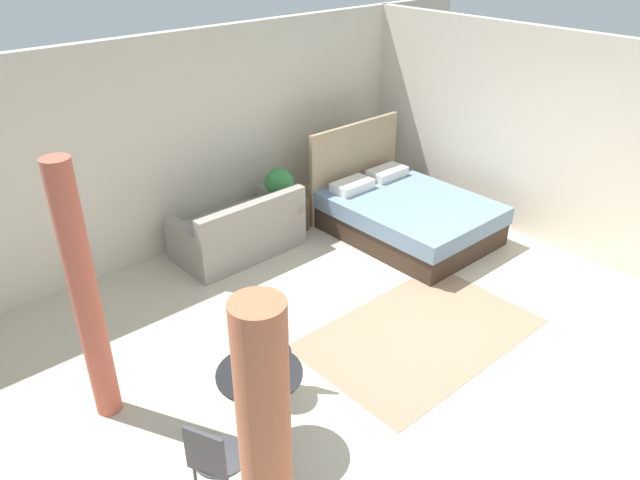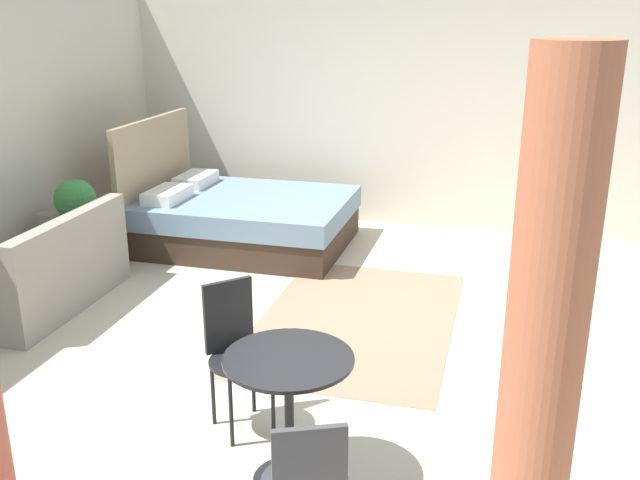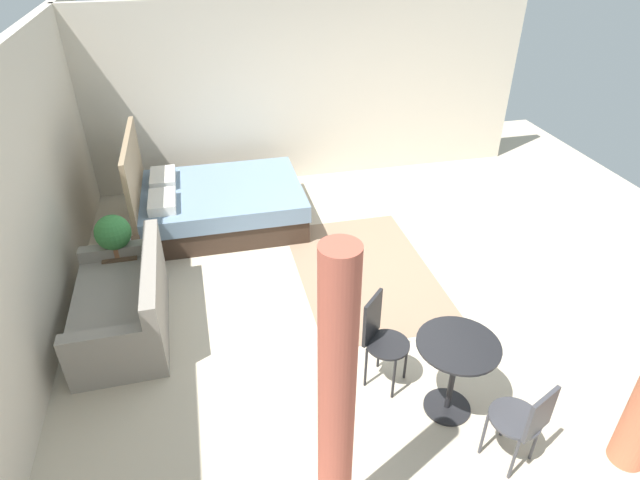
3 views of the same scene
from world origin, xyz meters
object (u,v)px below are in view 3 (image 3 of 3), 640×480
object	(u,v)px
nightstand	(125,266)
balcony_table	(455,364)
cafe_chair_near_couch	(380,334)
vase	(125,236)
bed	(216,204)
potted_plant	(113,234)
couch	(125,307)
cafe_chair_near_window	(526,419)

from	to	relation	value
nightstand	balcony_table	bearing A→B (deg)	-131.90
cafe_chair_near_couch	vase	bearing A→B (deg)	46.30
cafe_chair_near_couch	bed	bearing A→B (deg)	20.97
potted_plant	vase	bearing A→B (deg)	-18.08
bed	vase	world-z (taller)	bed
bed	vase	distance (m)	1.46
cafe_chair_near_couch	potted_plant	bearing A→B (deg)	50.28
balcony_table	potted_plant	bearing A→B (deg)	49.51
bed	potted_plant	bearing A→B (deg)	137.58
couch	cafe_chair_near_couch	world-z (taller)	cafe_chair_near_couch
bed	nightstand	distance (m)	1.56
potted_plant	cafe_chair_near_window	xyz separation A→B (m)	(-2.99, -3.06, -0.22)
couch	balcony_table	bearing A→B (deg)	-121.65
potted_plant	cafe_chair_near_couch	size ratio (longest dim) A/B	0.51
bed	cafe_chair_near_window	size ratio (longest dim) A/B	2.58
couch	potted_plant	size ratio (longest dim) A/B	3.42
potted_plant	cafe_chair_near_window	size ratio (longest dim) A/B	0.55
potted_plant	nightstand	bearing A→B (deg)	-13.45
couch	vase	xyz separation A→B (m)	(0.94, 0.02, 0.27)
vase	cafe_chair_near_window	size ratio (longest dim) A/B	0.20
balcony_table	nightstand	bearing A→B (deg)	48.10
potted_plant	cafe_chair_near_couch	bearing A→B (deg)	-129.72
bed	cafe_chair_near_window	xyz separation A→B (m)	(-4.20, -1.95, 0.20)
vase	cafe_chair_near_couch	distance (m)	3.10
bed	cafe_chair_near_couch	xyz separation A→B (m)	(-3.14, -1.20, 0.23)
nightstand	cafe_chair_near_window	bearing A→B (deg)	-135.45
balcony_table	cafe_chair_near_couch	distance (m)	0.67
potted_plant	balcony_table	world-z (taller)	potted_plant
balcony_table	cafe_chair_near_window	size ratio (longest dim) A/B	0.90
bed	cafe_chair_near_couch	world-z (taller)	bed
couch	balcony_table	distance (m)	3.19
vase	balcony_table	distance (m)	3.77
potted_plant	vase	xyz separation A→B (m)	(0.22, -0.07, -0.17)
cafe_chair_near_couch	couch	bearing A→B (deg)	61.57
nightstand	balcony_table	world-z (taller)	balcony_table
potted_plant	balcony_table	distance (m)	3.68
nightstand	cafe_chair_near_window	world-z (taller)	cafe_chair_near_window
bed	vase	bearing A→B (deg)	133.78
nightstand	vase	world-z (taller)	vase
nightstand	cafe_chair_near_window	size ratio (longest dim) A/B	0.60
cafe_chair_near_window	nightstand	bearing A→B (deg)	44.55
nightstand	bed	bearing A→B (deg)	-44.25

